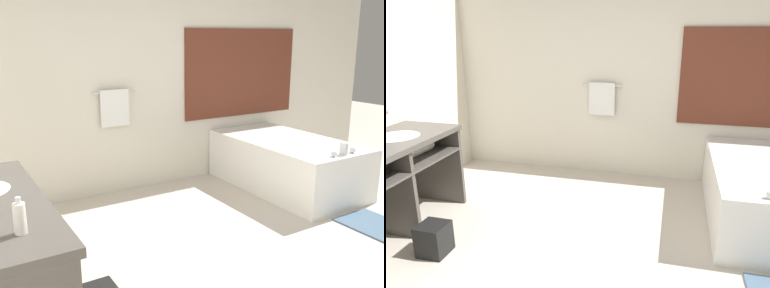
{
  "view_description": "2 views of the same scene",
  "coord_description": "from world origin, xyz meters",
  "views": [
    {
      "loc": [
        -2.0,
        -2.21,
        1.73
      ],
      "look_at": [
        -0.13,
        0.82,
        0.84
      ],
      "focal_mm": 40.0,
      "sensor_mm": 36.0,
      "label": 1
    },
    {
      "loc": [
        0.56,
        -2.35,
        1.82
      ],
      "look_at": [
        -0.3,
        0.98,
        0.75
      ],
      "focal_mm": 35.0,
      "sensor_mm": 36.0,
      "label": 2
    }
  ],
  "objects": [
    {
      "name": "soap_dispenser",
      "position": [
        -1.73,
        -0.31,
        0.95
      ],
      "size": [
        0.06,
        0.06,
        0.17
      ],
      "color": "white",
      "rests_on": "vanity_counter"
    },
    {
      "name": "bathtub",
      "position": [
        1.46,
        1.3,
        0.32
      ],
      "size": [
        0.98,
        1.78,
        0.7
      ],
      "color": "white",
      "rests_on": "ground_plane"
    },
    {
      "name": "wall_back_with_blinds",
      "position": [
        0.05,
        2.23,
        1.35
      ],
      "size": [
        7.4,
        0.13,
        2.7
      ],
      "color": "silver",
      "rests_on": "ground_plane"
    },
    {
      "name": "ground_plane",
      "position": [
        0.0,
        0.0,
        0.0
      ],
      "size": [
        16.0,
        16.0,
        0.0
      ],
      "primitive_type": "plane",
      "color": "beige",
      "rests_on": "ground"
    }
  ]
}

